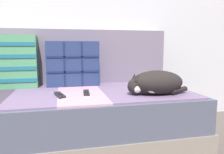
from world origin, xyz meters
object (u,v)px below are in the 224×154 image
at_px(couch, 59,119).
at_px(throw_pillow_striped, 4,62).
at_px(game_remote_near, 60,96).
at_px(sleeping_cat, 155,83).
at_px(throw_pillow_quilted, 73,64).
at_px(game_remote_far, 86,93).

bearing_deg(couch, throw_pillow_striped, 149.80).
height_order(couch, game_remote_near, game_remote_near).
bearing_deg(sleeping_cat, throw_pillow_quilted, 138.11).
relative_size(sleeping_cat, game_remote_near, 1.97).
bearing_deg(game_remote_far, couch, 141.53).
relative_size(couch, throw_pillow_striped, 4.03).
relative_size(throw_pillow_quilted, game_remote_near, 1.94).
xyz_separation_m(sleeping_cat, game_remote_far, (-0.44, 0.08, -0.06)).
bearing_deg(sleeping_cat, throw_pillow_striped, 155.86).
xyz_separation_m(game_remote_near, game_remote_far, (0.16, 0.03, -0.00)).
xyz_separation_m(throw_pillow_striped, sleeping_cat, (1.00, -0.45, -0.12)).
xyz_separation_m(throw_pillow_quilted, game_remote_far, (0.06, -0.37, -0.17)).
distance_m(couch, game_remote_near, 0.27).
distance_m(throw_pillow_quilted, game_remote_far, 0.41).
height_order(throw_pillow_quilted, game_remote_far, throw_pillow_quilted).
relative_size(couch, sleeping_cat, 4.61).
xyz_separation_m(throw_pillow_quilted, game_remote_near, (-0.10, -0.40, -0.17)).
bearing_deg(game_remote_far, game_remote_near, -169.70).
distance_m(game_remote_near, game_remote_far, 0.17).
height_order(couch, throw_pillow_striped, throw_pillow_striped).
xyz_separation_m(throw_pillow_quilted, throw_pillow_striped, (-0.50, -0.00, 0.02)).
xyz_separation_m(couch, game_remote_far, (0.18, -0.14, 0.20)).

